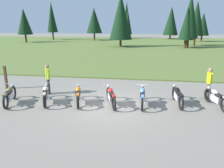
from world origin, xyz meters
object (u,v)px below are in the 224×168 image
object	(u,v)px
motorcycle_sky_blue	(142,96)
motorcycle_black	(178,96)
motorcycle_cream	(46,94)
motorcycle_olive	(10,95)
motorcycle_orange	(78,95)
rider_in_hivis_vest	(209,82)
trail_marker_post	(6,77)
motorcycle_red	(111,96)
motorcycle_silver	(216,98)
rider_near_row_end	(48,77)

from	to	relation	value
motorcycle_sky_blue	motorcycle_black	distance (m)	1.73
motorcycle_cream	motorcycle_black	world-z (taller)	same
motorcycle_olive	motorcycle_black	world-z (taller)	same
motorcycle_orange	motorcycle_sky_blue	size ratio (longest dim) A/B	0.98
rider_in_hivis_vest	trail_marker_post	distance (m)	11.52
motorcycle_cream	motorcycle_red	world-z (taller)	same
motorcycle_silver	motorcycle_orange	bearing A→B (deg)	-175.23
motorcycle_orange	rider_near_row_end	size ratio (longest dim) A/B	1.23
motorcycle_sky_blue	motorcycle_black	size ratio (longest dim) A/B	1.00
rider_near_row_end	trail_marker_post	bearing A→B (deg)	168.93
motorcycle_sky_blue	motorcycle_silver	world-z (taller)	same
motorcycle_olive	rider_in_hivis_vest	size ratio (longest dim) A/B	1.21
motorcycle_silver	rider_in_hivis_vest	xyz separation A→B (m)	(-0.10, 1.05, 0.51)
motorcycle_orange	motorcycle_black	distance (m)	4.84
motorcycle_cream	motorcycle_sky_blue	distance (m)	4.75
motorcycle_black	motorcycle_red	bearing A→B (deg)	-169.86
motorcycle_red	motorcycle_silver	xyz separation A→B (m)	(4.95, 0.50, 0.00)
motorcycle_cream	rider_near_row_end	bearing A→B (deg)	108.84
motorcycle_red	rider_in_hivis_vest	bearing A→B (deg)	17.76
trail_marker_post	motorcycle_cream	bearing A→B (deg)	-29.50
motorcycle_orange	motorcycle_sky_blue	bearing A→B (deg)	4.36
motorcycle_red	rider_in_hivis_vest	distance (m)	5.12
rider_near_row_end	rider_in_hivis_vest	distance (m)	8.56
motorcycle_red	motorcycle_black	size ratio (longest dim) A/B	0.96
rider_in_hivis_vest	motorcycle_black	bearing A→B (deg)	-149.39
motorcycle_red	trail_marker_post	bearing A→B (deg)	165.33
motorcycle_cream	motorcycle_sky_blue	size ratio (longest dim) A/B	0.96
motorcycle_sky_blue	rider_in_hivis_vest	xyz separation A→B (m)	(3.35, 1.36, 0.51)
motorcycle_cream	trail_marker_post	xyz separation A→B (m)	(-3.43, 1.94, 0.26)
motorcycle_orange	motorcycle_silver	bearing A→B (deg)	4.77
motorcycle_orange	rider_near_row_end	world-z (taller)	rider_near_row_end
trail_marker_post	motorcycle_red	bearing A→B (deg)	-14.67
motorcycle_orange	trail_marker_post	size ratio (longest dim) A/B	1.47
motorcycle_orange	rider_near_row_end	distance (m)	2.47
rider_near_row_end	trail_marker_post	world-z (taller)	rider_near_row_end
motorcycle_olive	motorcycle_cream	xyz separation A→B (m)	(1.70, 0.37, 0.00)
motorcycle_cream	motorcycle_orange	size ratio (longest dim) A/B	0.98
motorcycle_black	trail_marker_post	xyz separation A→B (m)	(-9.85, 1.17, 0.26)
motorcycle_silver	rider_in_hivis_vest	size ratio (longest dim) A/B	1.23
rider_near_row_end	motorcycle_silver	bearing A→B (deg)	-4.40
motorcycle_silver	rider_near_row_end	size ratio (longest dim) A/B	1.23
motorcycle_black	rider_near_row_end	xyz separation A→B (m)	(-6.89, 0.59, 0.51)
motorcycle_red	rider_in_hivis_vest	size ratio (longest dim) A/B	1.20
motorcycle_sky_blue	trail_marker_post	distance (m)	8.32
trail_marker_post	rider_in_hivis_vest	bearing A→B (deg)	-0.95
motorcycle_red	motorcycle_sky_blue	size ratio (longest dim) A/B	0.96
motorcycle_sky_blue	motorcycle_silver	xyz separation A→B (m)	(3.44, 0.31, 0.00)
motorcycle_red	motorcycle_silver	bearing A→B (deg)	5.75
motorcycle_cream	motorcycle_black	xyz separation A→B (m)	(6.42, 0.77, 0.00)
rider_in_hivis_vest	motorcycle_orange	bearing A→B (deg)	-166.08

